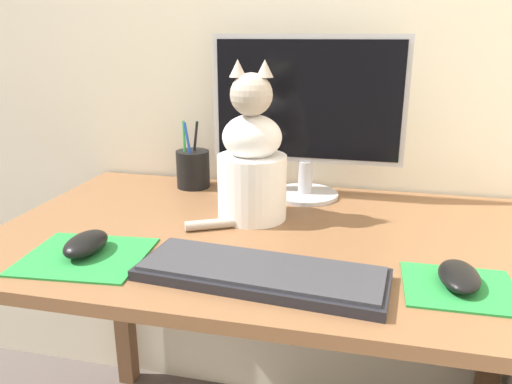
# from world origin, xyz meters

# --- Properties ---
(desk) EXTENTS (1.17, 0.70, 0.71)m
(desk) POSITION_xyz_m (0.00, 0.00, 0.61)
(desk) COLOR brown
(desk) RESTS_ON ground_plane
(monitor) EXTENTS (0.47, 0.17, 0.40)m
(monitor) POSITION_xyz_m (0.03, 0.25, 0.92)
(monitor) COLOR #B2B2B7
(monitor) RESTS_ON desk
(keyboard) EXTENTS (0.43, 0.18, 0.02)m
(keyboard) POSITION_xyz_m (0.02, -0.21, 0.72)
(keyboard) COLOR black
(keyboard) RESTS_ON desk
(mousepad_left) EXTENTS (0.24, 0.21, 0.00)m
(mousepad_left) POSITION_xyz_m (-0.32, -0.20, 0.71)
(mousepad_left) COLOR #238438
(mousepad_left) RESTS_ON desk
(mousepad_right) EXTENTS (0.18, 0.16, 0.00)m
(mousepad_right) POSITION_xyz_m (0.34, -0.17, 0.71)
(mousepad_right) COLOR #238438
(mousepad_right) RESTS_ON desk
(computer_mouse_left) EXTENTS (0.07, 0.11, 0.04)m
(computer_mouse_left) POSITION_xyz_m (-0.32, -0.19, 0.73)
(computer_mouse_left) COLOR black
(computer_mouse_left) RESTS_ON mousepad_left
(computer_mouse_right) EXTENTS (0.06, 0.11, 0.03)m
(computer_mouse_right) POSITION_xyz_m (0.34, -0.16, 0.72)
(computer_mouse_right) COLOR black
(computer_mouse_right) RESTS_ON mousepad_right
(cat) EXTENTS (0.21, 0.21, 0.35)m
(cat) POSITION_xyz_m (-0.06, 0.07, 0.84)
(cat) COLOR white
(cat) RESTS_ON desk
(pen_cup) EXTENTS (0.09, 0.09, 0.18)m
(pen_cup) POSITION_xyz_m (-0.27, 0.27, 0.76)
(pen_cup) COLOR black
(pen_cup) RESTS_ON desk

